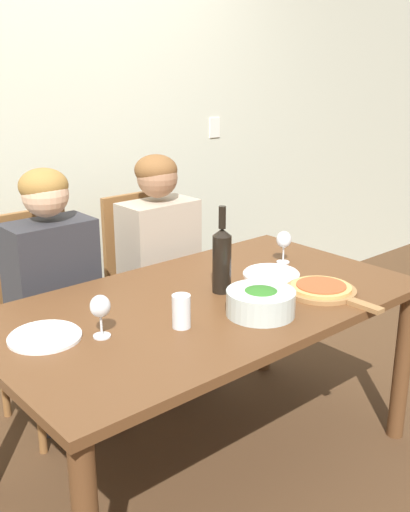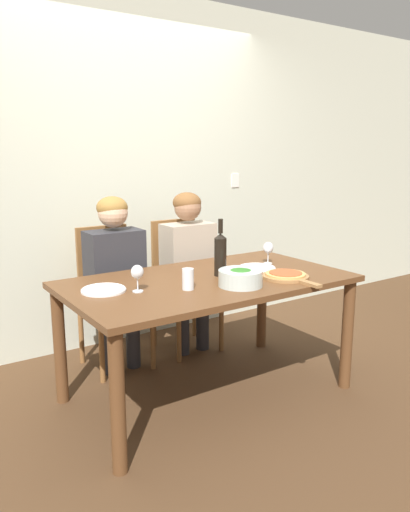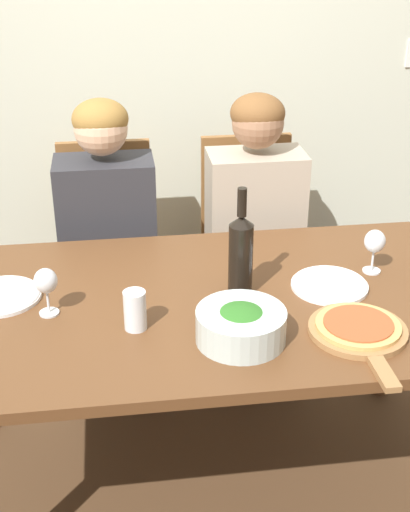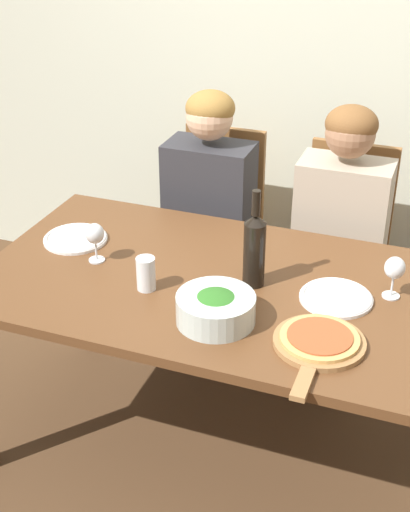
# 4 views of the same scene
# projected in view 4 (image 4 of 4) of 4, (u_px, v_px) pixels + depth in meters

# --- Properties ---
(ground_plane) EXTENTS (40.00, 40.00, 0.00)m
(ground_plane) POSITION_uv_depth(u_px,v_px,m) (219.00, 442.00, 2.86)
(ground_plane) COLOR #4C331E
(back_wall) EXTENTS (10.00, 0.06, 2.70)m
(back_wall) POSITION_uv_depth(u_px,v_px,m) (312.00, 38.00, 3.20)
(back_wall) COLOR beige
(back_wall) RESTS_ON ground
(dining_table) EXTENTS (1.71, 0.96, 0.75)m
(dining_table) POSITION_uv_depth(u_px,v_px,m) (221.00, 305.00, 2.54)
(dining_table) COLOR brown
(dining_table) RESTS_ON ground
(chair_left) EXTENTS (0.42, 0.42, 0.99)m
(chair_left) POSITION_uv_depth(u_px,v_px,m) (217.00, 231.00, 3.35)
(chair_left) COLOR brown
(chair_left) RESTS_ON ground
(chair_right) EXTENTS (0.42, 0.42, 0.99)m
(chair_right) POSITION_uv_depth(u_px,v_px,m) (341.00, 252.00, 3.17)
(chair_right) COLOR brown
(chair_right) RESTS_ON ground
(person_woman) EXTENTS (0.47, 0.51, 1.22)m
(person_woman) POSITION_uv_depth(u_px,v_px,m) (208.00, 200.00, 3.15)
(person_woman) COLOR #28282D
(person_woman) RESTS_ON ground
(person_man) EXTENTS (0.47, 0.51, 1.22)m
(person_man) POSITION_uv_depth(u_px,v_px,m) (341.00, 220.00, 2.97)
(person_man) COLOR #28282D
(person_man) RESTS_ON ground
(wine_bottle) EXTENTS (0.08, 0.08, 0.35)m
(wine_bottle) POSITION_uv_depth(u_px,v_px,m) (254.00, 248.00, 2.41)
(wine_bottle) COLOR black
(wine_bottle) RESTS_ON dining_table
(broccoli_bowl) EXTENTS (0.26, 0.26, 0.10)m
(broccoli_bowl) POSITION_uv_depth(u_px,v_px,m) (216.00, 308.00, 2.26)
(broccoli_bowl) COLOR silver
(broccoli_bowl) RESTS_ON dining_table
(dinner_plate_left) EXTENTS (0.25, 0.25, 0.02)m
(dinner_plate_left) POSITION_uv_depth(u_px,v_px,m) (75.00, 238.00, 2.76)
(dinner_plate_left) COLOR white
(dinner_plate_left) RESTS_ON dining_table
(dinner_plate_right) EXTENTS (0.25, 0.25, 0.02)m
(dinner_plate_right) POSITION_uv_depth(u_px,v_px,m) (336.00, 297.00, 2.39)
(dinner_plate_right) COLOR white
(dinner_plate_right) RESTS_ON dining_table
(pizza_on_board) EXTENTS (0.28, 0.42, 0.04)m
(pizza_on_board) POSITION_uv_depth(u_px,v_px,m) (319.00, 342.00, 2.16)
(pizza_on_board) COLOR #9E7042
(pizza_on_board) RESTS_ON dining_table
(wine_glass_left) EXTENTS (0.07, 0.07, 0.15)m
(wine_glass_left) POSITION_uv_depth(u_px,v_px,m) (95.00, 235.00, 2.58)
(wine_glass_left) COLOR silver
(wine_glass_left) RESTS_ON dining_table
(wine_glass_right) EXTENTS (0.07, 0.07, 0.15)m
(wine_glass_right) POSITION_uv_depth(u_px,v_px,m) (395.00, 270.00, 2.36)
(wine_glass_right) COLOR silver
(wine_glass_right) RESTS_ON dining_table
(water_tumbler) EXTENTS (0.07, 0.07, 0.12)m
(water_tumbler) POSITION_uv_depth(u_px,v_px,m) (146.00, 274.00, 2.43)
(water_tumbler) COLOR silver
(water_tumbler) RESTS_ON dining_table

